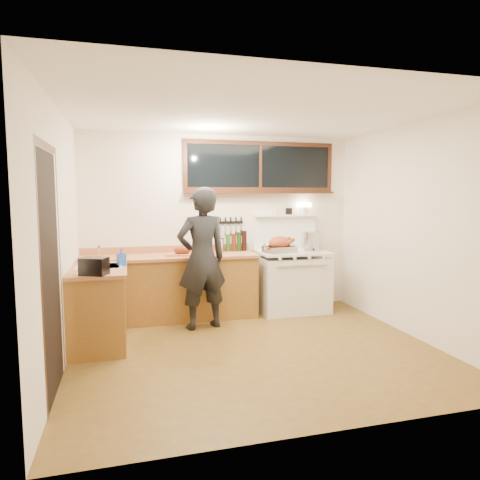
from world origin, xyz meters
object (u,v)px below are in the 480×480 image
object	(u,v)px
vintage_stove	(292,280)
roast_turkey	(280,246)
cutting_board	(183,251)
man	(202,258)

from	to	relation	value
vintage_stove	roast_turkey	world-z (taller)	vintage_stove
vintage_stove	cutting_board	world-z (taller)	vintage_stove
man	cutting_board	size ratio (longest dim) A/B	3.72
vintage_stove	cutting_board	xyz separation A→B (m)	(-1.62, 0.02, 0.49)
man	roast_turkey	xyz separation A→B (m)	(1.18, 0.32, 0.09)
man	cutting_board	distance (m)	0.52
vintage_stove	man	distance (m)	1.57
man	cutting_board	bearing A→B (deg)	110.97
man	cutting_board	xyz separation A→B (m)	(-0.19, 0.48, 0.04)
vintage_stove	cutting_board	distance (m)	1.69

